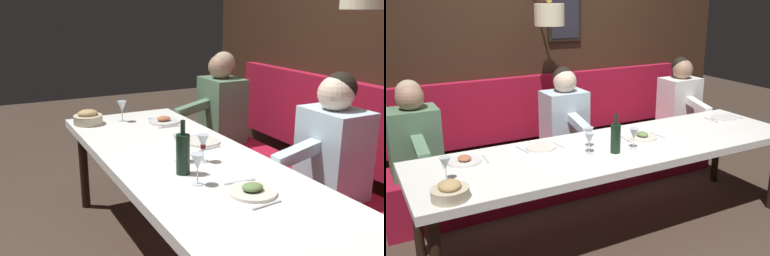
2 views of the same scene
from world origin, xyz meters
TOP-DOWN VIEW (x-y plane):
  - ground_plane at (0.00, 0.00)m, footprint 12.00×12.00m
  - dining_table at (0.00, 0.00)m, footprint 0.90×3.16m
  - banquette_bench at (0.89, 0.00)m, footprint 0.52×3.36m
  - back_wall_panel at (1.46, -0.00)m, footprint 0.59×4.56m
  - diner_nearest at (0.88, -1.42)m, footprint 0.60×0.40m
  - diner_near at (0.88, 0.01)m, footprint 0.60×0.40m
  - diner_middle at (0.88, 1.37)m, footprint 0.60×0.40m
  - place_setting_0 at (0.24, 0.54)m, footprint 0.24×0.33m
  - place_setting_1 at (0.16, -1.34)m, footprint 0.24×0.31m
  - place_setting_2 at (0.22, 1.14)m, footprint 0.24×0.31m
  - place_setting_3 at (0.07, -0.30)m, footprint 0.24×0.32m
  - wine_glass_0 at (-0.05, 0.28)m, footprint 0.07×0.07m
  - wine_glass_1 at (-0.12, -0.08)m, footprint 0.07×0.07m
  - wine_glass_2 at (-0.05, 1.32)m, footprint 0.07×0.07m
  - wine_glass_3 at (0.07, 0.21)m, footprint 0.07×0.07m
  - wine_bottle at (-0.12, 0.09)m, footprint 0.08×0.08m
  - bread_bowl at (-0.32, 1.36)m, footprint 0.22×0.22m

SIDE VIEW (x-z plane):
  - ground_plane at x=0.00m, z-range 0.00..0.00m
  - banquette_bench at x=0.89m, z-range 0.00..0.45m
  - dining_table at x=0.00m, z-range 0.31..1.05m
  - place_setting_0 at x=0.24m, z-range 0.74..0.75m
  - place_setting_1 at x=0.16m, z-range 0.74..0.75m
  - place_setting_2 at x=0.22m, z-range 0.73..0.78m
  - place_setting_3 at x=0.07m, z-range 0.73..0.78m
  - bread_bowl at x=-0.32m, z-range 0.73..0.85m
  - diner_nearest at x=0.88m, z-range 0.42..1.21m
  - diner_near at x=0.88m, z-range 0.42..1.21m
  - diner_middle at x=0.88m, z-range 0.42..1.21m
  - wine_glass_3 at x=0.07m, z-range 0.77..0.94m
  - wine_bottle at x=-0.12m, z-range 0.71..1.01m
  - wine_glass_0 at x=-0.05m, z-range 0.77..0.94m
  - wine_glass_1 at x=-0.12m, z-range 0.77..0.94m
  - wine_glass_2 at x=-0.05m, z-range 0.77..0.94m
  - back_wall_panel at x=1.46m, z-range -0.09..2.81m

